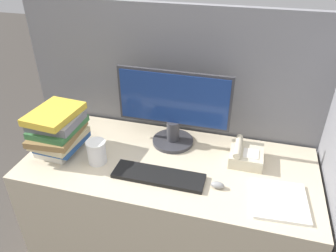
{
  "coord_description": "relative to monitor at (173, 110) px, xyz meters",
  "views": [
    {
      "loc": [
        0.36,
        -0.97,
        1.82
      ],
      "look_at": [
        -0.01,
        0.37,
        0.97
      ],
      "focal_mm": 35.0,
      "sensor_mm": 36.0,
      "label": 1
    }
  ],
  "objects": [
    {
      "name": "desk_telephone",
      "position": [
        0.41,
        -0.07,
        -0.17
      ],
      "size": [
        0.17,
        0.18,
        0.1
      ],
      "color": "beige",
      "rests_on": "desk"
    },
    {
      "name": "mouse",
      "position": [
        0.3,
        -0.31,
        -0.19
      ],
      "size": [
        0.06,
        0.04,
        0.03
      ],
      "color": "gray",
      "rests_on": "desk"
    },
    {
      "name": "cubicle_panel_rear",
      "position": [
        0.03,
        0.18,
        -0.24
      ],
      "size": [
        1.91,
        0.04,
        1.49
      ],
      "color": "slate",
      "rests_on": "ground_plane"
    },
    {
      "name": "cubicle_panel_right",
      "position": [
        0.82,
        -0.16,
        -0.24
      ],
      "size": [
        0.04,
        0.73,
        1.49
      ],
      "color": "slate",
      "rests_on": "ground_plane"
    },
    {
      "name": "desk",
      "position": [
        0.03,
        -0.19,
        -0.6
      ],
      "size": [
        1.51,
        0.67,
        0.77
      ],
      "color": "beige",
      "rests_on": "ground_plane"
    },
    {
      "name": "monitor",
      "position": [
        0.0,
        0.0,
        0.0
      ],
      "size": [
        0.61,
        0.23,
        0.43
      ],
      "color": "#333338",
      "rests_on": "desk"
    },
    {
      "name": "coffee_cup",
      "position": [
        -0.33,
        -0.28,
        -0.15
      ],
      "size": [
        0.1,
        0.1,
        0.13
      ],
      "color": "white",
      "rests_on": "desk"
    },
    {
      "name": "keyboard",
      "position": [
        0.01,
        -0.32,
        -0.2
      ],
      "size": [
        0.45,
        0.13,
        0.02
      ],
      "color": "black",
      "rests_on": "desk"
    },
    {
      "name": "paper_pile",
      "position": [
        0.58,
        -0.33,
        -0.2
      ],
      "size": [
        0.25,
        0.27,
        0.01
      ],
      "color": "white",
      "rests_on": "desk"
    },
    {
      "name": "book_stack",
      "position": [
        -0.57,
        -0.24,
        -0.08
      ],
      "size": [
        0.24,
        0.31,
        0.25
      ],
      "color": "silver",
      "rests_on": "desk"
    }
  ]
}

